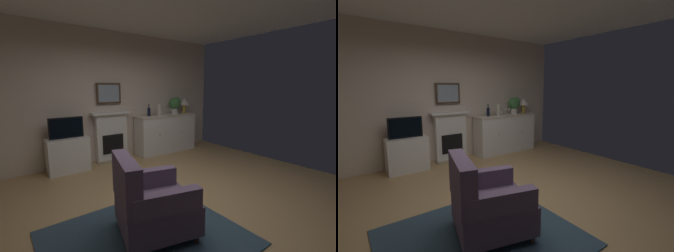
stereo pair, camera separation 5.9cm
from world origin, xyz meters
TOP-DOWN VIEW (x-y plane):
  - ground_plane at (0.00, 0.00)m, footprint 6.13×5.19m
  - wall_rear at (0.00, 2.57)m, footprint 6.13×0.06m
  - area_rug at (-0.77, -0.39)m, footprint 2.01×1.74m
  - fireplace_unit at (0.07, 2.44)m, footprint 0.87×0.30m
  - framed_picture at (0.07, 2.48)m, footprint 0.55×0.04m
  - sideboard_cabinet at (1.46, 2.26)m, footprint 1.61×0.49m
  - table_lamp at (2.06, 2.26)m, footprint 0.26×0.26m
  - wine_bottle at (0.98, 2.30)m, footprint 0.08×0.08m
  - wine_glass_left at (1.38, 2.29)m, footprint 0.07×0.07m
  - wine_glass_center at (1.49, 2.29)m, footprint 0.07×0.07m
  - wine_glass_right at (1.60, 2.28)m, footprint 0.07×0.07m
  - vase_decorative at (1.22, 2.21)m, footprint 0.11×0.11m
  - tv_cabinet at (-0.91, 2.28)m, footprint 0.75×0.42m
  - tv_set at (-0.91, 2.25)m, footprint 0.62×0.07m
  - potted_plant_small at (1.79, 2.31)m, footprint 0.30×0.30m
  - armchair at (-0.68, -0.35)m, footprint 0.98×0.94m

SIDE VIEW (x-z plane):
  - ground_plane at x=0.00m, z-range -0.10..0.00m
  - area_rug at x=-0.77m, z-range 0.00..0.02m
  - tv_cabinet at x=-0.91m, z-range 0.00..0.67m
  - armchair at x=-0.68m, z-range -0.08..0.84m
  - sideboard_cabinet at x=1.46m, z-range 0.00..0.95m
  - fireplace_unit at x=0.07m, z-range 0.00..1.10m
  - tv_set at x=-0.91m, z-range 0.67..1.07m
  - wine_bottle at x=0.98m, z-range 0.91..1.20m
  - wine_glass_left at x=1.38m, z-range 0.99..1.15m
  - wine_glass_center at x=1.49m, z-range 0.99..1.15m
  - wine_glass_right at x=1.60m, z-range 0.99..1.15m
  - vase_decorative at x=1.22m, z-range 0.95..1.23m
  - potted_plant_small at x=1.79m, z-range 0.99..1.42m
  - table_lamp at x=2.06m, z-range 1.03..1.43m
  - wall_rear at x=0.00m, z-range 0.00..2.84m
  - framed_picture at x=0.07m, z-range 1.28..1.73m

